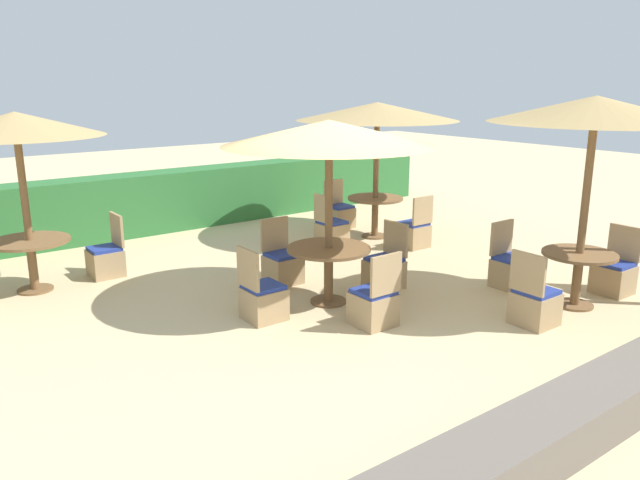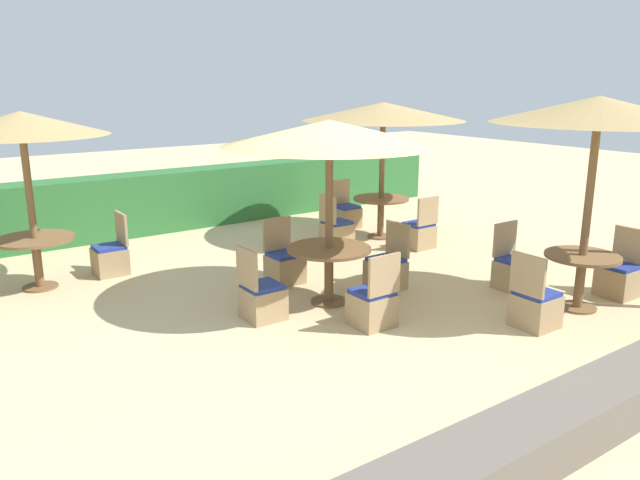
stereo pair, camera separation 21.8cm
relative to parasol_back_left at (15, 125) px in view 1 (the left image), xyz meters
The scene contains 22 objects.
ground_plane 5.05m from the parasol_back_left, 51.53° to the right, with size 40.00×40.00×0.00m, color #D1BA8C.
hedge_row 4.02m from the parasol_back_left, 39.60° to the left, with size 13.00×0.70×1.14m, color #2D6B33.
stone_border 7.49m from the parasol_back_left, 67.11° to the right, with size 10.00×0.56×0.40m, color #6B6056.
parasol_back_left is the anchor object (origin of this frame).
round_table_back_left 1.71m from the parasol_back_left, ahead, with size 1.06×1.06×0.74m.
patio_chair_back_left_east 2.28m from the parasol_back_left, ahead, with size 0.46×0.46×0.93m.
parasol_back_right 5.87m from the parasol_back_left, ahead, with size 2.91×2.91×2.47m.
round_table_back_right 6.11m from the parasol_back_left, ahead, with size 1.02×1.02×0.75m.
patio_chair_back_right_west 5.25m from the parasol_back_left, ahead, with size 0.46×0.46×0.93m.
patio_chair_back_right_north 6.15m from the parasol_back_left, ahead, with size 0.46×0.46×0.93m.
patio_chair_back_right_south 6.42m from the parasol_back_left, 14.89° to the right, with size 0.46×0.46×0.93m.
parasol_front_right 7.36m from the parasol_back_left, 41.85° to the right, with size 2.56×2.56×2.69m.
round_table_front_right 7.56m from the parasol_back_left, 41.85° to the right, with size 0.93×0.93×0.72m.
patio_chair_front_right_north 7.00m from the parasol_back_left, 35.78° to the right, with size 0.46×0.46×0.93m.
patio_chair_front_right_west 6.99m from the parasol_back_left, 47.87° to the right, with size 0.46×0.46×0.93m.
patio_chair_front_right_east 8.30m from the parasol_back_left, 37.84° to the right, with size 0.46×0.46×0.93m.
parasol_center 4.14m from the parasol_back_left, 43.64° to the right, with size 2.71×2.71×2.39m.
round_table_center 4.47m from the parasol_back_left, 43.64° to the right, with size 1.09×1.09×0.76m.
patio_chair_center_west 4.01m from the parasol_back_left, 55.25° to the right, with size 0.46×0.46×0.93m.
patio_chair_center_north 4.02m from the parasol_back_left, 31.24° to the right, with size 0.46×0.46×0.93m.
patio_chair_center_south 5.22m from the parasol_back_left, 52.36° to the right, with size 0.46×0.46×0.93m.
patio_chair_center_east 5.32m from the parasol_back_left, 35.61° to the right, with size 0.46×0.46×0.93m.
Camera 1 is at (-4.61, -5.49, 2.90)m, focal length 35.00 mm.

